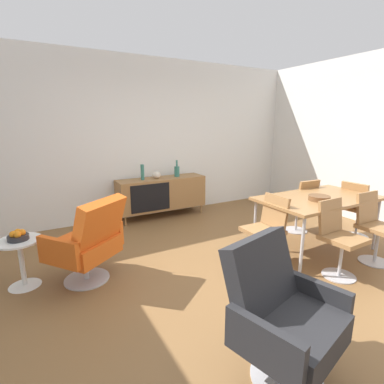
{
  "coord_description": "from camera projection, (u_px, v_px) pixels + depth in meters",
  "views": [
    {
      "loc": [
        -1.78,
        -2.45,
        1.69
      ],
      "look_at": [
        -0.1,
        0.56,
        0.86
      ],
      "focal_mm": 27.14,
      "sensor_mm": 36.0,
      "label": 1
    }
  ],
  "objects": [
    {
      "name": "fruit_bowl",
      "position": [
        18.0,
        236.0,
        2.96
      ],
      "size": [
        0.2,
        0.2,
        0.11
      ],
      "color": "#262628",
      "rests_on": "side_table_round"
    },
    {
      "name": "ground_plane",
      "position": [
        223.0,
        274.0,
        3.32
      ],
      "size": [
        8.32,
        8.32,
        0.0
      ],
      "primitive_type": "plane",
      "color": "brown"
    },
    {
      "name": "lounge_chair_red",
      "position": [
        89.0,
        241.0,
        3.07
      ],
      "size": [
        0.9,
        0.9,
        0.95
      ],
      "color": "#D85919",
      "rests_on": "ground_plane"
    },
    {
      "name": "vase_sculptural_dark",
      "position": [
        177.0,
        171.0,
        5.34
      ],
      "size": [
        0.1,
        0.1,
        0.3
      ],
      "color": "#337266",
      "rests_on": "sideboard"
    },
    {
      "name": "wall_back",
      "position": [
        141.0,
        139.0,
        5.2
      ],
      "size": [
        6.8,
        0.12,
        2.8
      ],
      "primitive_type": "cube",
      "color": "silver",
      "rests_on": "ground_plane"
    },
    {
      "name": "dining_chair_front_left",
      "position": [
        338.0,
        235.0,
        3.22
      ],
      "size": [
        0.41,
        0.44,
        0.86
      ],
      "color": "#9E7042",
      "rests_on": "ground_plane"
    },
    {
      "name": "dining_chair_near_window",
      "position": [
        267.0,
        228.0,
        3.44
      ],
      "size": [
        0.43,
        0.4,
        0.86
      ],
      "color": "#9E7042",
      "rests_on": "ground_plane"
    },
    {
      "name": "wooden_bowl_on_table",
      "position": [
        319.0,
        198.0,
        3.63
      ],
      "size": [
        0.26,
        0.26,
        0.06
      ],
      "primitive_type": "cylinder",
      "color": "brown",
      "rests_on": "dining_table"
    },
    {
      "name": "side_table_round",
      "position": [
        21.0,
        258.0,
        3.01
      ],
      "size": [
        0.44,
        0.44,
        0.52
      ],
      "color": "white",
      "rests_on": "ground_plane"
    },
    {
      "name": "dining_chair_front_right",
      "position": [
        375.0,
        225.0,
        3.55
      ],
      "size": [
        0.41,
        0.43,
        0.86
      ],
      "color": "#9E7042",
      "rests_on": "ground_plane"
    },
    {
      "name": "vase_cobalt",
      "position": [
        142.0,
        172.0,
        5.02
      ],
      "size": [
        0.06,
        0.06,
        0.27
      ],
      "color": "#337266",
      "rests_on": "sideboard"
    },
    {
      "name": "vase_ceramic_small",
      "position": [
        156.0,
        175.0,
        5.16
      ],
      "size": [
        0.15,
        0.15,
        0.13
      ],
      "color": "beige",
      "rests_on": "sideboard"
    },
    {
      "name": "dining_chair_far_end",
      "position": [
        357.0,
        208.0,
        4.28
      ],
      "size": [
        0.45,
        0.43,
        0.86
      ],
      "color": "#9E7042",
      "rests_on": "ground_plane"
    },
    {
      "name": "sideboard",
      "position": [
        162.0,
        193.0,
        5.28
      ],
      "size": [
        1.6,
        0.45,
        0.72
      ],
      "color": "olive",
      "rests_on": "ground_plane"
    },
    {
      "name": "dining_table",
      "position": [
        318.0,
        200.0,
        3.81
      ],
      "size": [
        1.6,
        0.9,
        0.74
      ],
      "color": "olive",
      "rests_on": "ground_plane"
    },
    {
      "name": "armchair_black_shell",
      "position": [
        282.0,
        313.0,
        1.91
      ],
      "size": [
        0.82,
        0.78,
        0.95
      ],
      "color": "#262628",
      "rests_on": "ground_plane"
    },
    {
      "name": "dining_chair_back_right",
      "position": [
        301.0,
        203.0,
        4.5
      ],
      "size": [
        0.42,
        0.45,
        0.86
      ],
      "color": "#9E7042",
      "rests_on": "ground_plane"
    }
  ]
}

